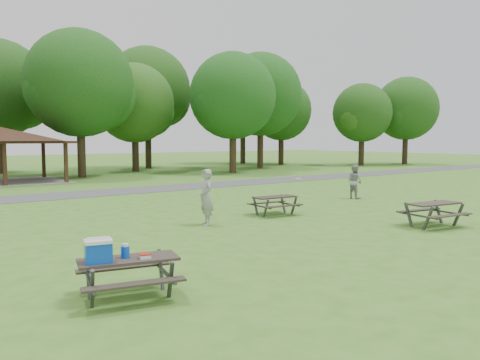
% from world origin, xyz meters
% --- Properties ---
extents(ground, '(160.00, 160.00, 0.00)m').
position_xyz_m(ground, '(0.00, 0.00, 0.00)').
color(ground, '#3C7020').
rests_on(ground, ground).
extents(asphalt_path, '(120.00, 3.20, 0.02)m').
position_xyz_m(asphalt_path, '(0.00, 14.00, 0.01)').
color(asphalt_path, '#454548').
rests_on(asphalt_path, ground).
extents(tree_row_e, '(8.40, 8.00, 11.02)m').
position_xyz_m(tree_row_e, '(2.10, 25.03, 6.78)').
color(tree_row_e, black).
rests_on(tree_row_e, ground).
extents(tree_row_f, '(7.35, 7.00, 9.55)m').
position_xyz_m(tree_row_f, '(8.09, 28.53, 5.84)').
color(tree_row_f, black).
rests_on(tree_row_f, ground).
extents(tree_row_g, '(7.77, 7.40, 10.25)m').
position_xyz_m(tree_row_g, '(14.09, 22.03, 6.33)').
color(tree_row_g, '#312316').
rests_on(tree_row_g, ground).
extents(tree_row_h, '(8.61, 8.20, 11.37)m').
position_xyz_m(tree_row_h, '(20.10, 25.53, 7.03)').
color(tree_row_h, '#301F15').
rests_on(tree_row_h, ground).
extents(tree_row_i, '(7.14, 6.80, 9.52)m').
position_xyz_m(tree_row_i, '(26.08, 29.03, 5.91)').
color(tree_row_i, black).
rests_on(tree_row_i, ground).
extents(tree_row_j, '(6.72, 6.40, 8.96)m').
position_xyz_m(tree_row_j, '(32.08, 22.53, 5.56)').
color(tree_row_j, black).
rests_on(tree_row_j, ground).
extents(tree_deep_b, '(8.40, 8.00, 11.13)m').
position_xyz_m(tree_deep_b, '(-1.90, 33.03, 6.89)').
color(tree_deep_b, black).
rests_on(tree_deep_b, ground).
extents(tree_deep_c, '(8.82, 8.40, 11.90)m').
position_xyz_m(tree_deep_c, '(11.10, 32.03, 7.44)').
color(tree_deep_c, black).
rests_on(tree_deep_c, ground).
extents(tree_deep_d, '(8.40, 8.00, 11.27)m').
position_xyz_m(tree_deep_d, '(24.10, 33.53, 7.03)').
color(tree_deep_d, black).
rests_on(tree_deep_d, ground).
extents(tree_flank_right, '(7.56, 7.20, 9.97)m').
position_xyz_m(tree_flank_right, '(38.09, 21.03, 6.15)').
color(tree_flank_right, black).
rests_on(tree_flank_right, ground).
extents(picnic_table_near, '(2.04, 1.79, 1.22)m').
position_xyz_m(picnic_table_near, '(-6.69, -2.50, 0.70)').
color(picnic_table_near, '#2E2621').
rests_on(picnic_table_near, ground).
extents(picnic_table_middle, '(1.82, 1.52, 0.73)m').
position_xyz_m(picnic_table_middle, '(1.83, 2.90, 0.54)').
color(picnic_table_middle, black).
rests_on(picnic_table_middle, ground).
extents(picnic_table_far, '(2.09, 1.78, 0.81)m').
position_xyz_m(picnic_table_far, '(4.42, -2.06, 0.60)').
color(picnic_table_far, '#302823').
rests_on(picnic_table_far, ground).
extents(frisbee_in_flight, '(0.28, 0.28, 0.02)m').
position_xyz_m(frisbee_in_flight, '(3.66, 3.51, 1.25)').
color(frisbee_in_flight, yellow).
rests_on(frisbee_in_flight, ground).
extents(frisbee_thrower, '(0.60, 0.77, 1.88)m').
position_xyz_m(frisbee_thrower, '(-1.43, 2.68, 0.94)').
color(frisbee_thrower, '#949597').
rests_on(frisbee_thrower, ground).
extents(frisbee_catcher, '(0.68, 0.84, 1.65)m').
position_xyz_m(frisbee_catcher, '(8.20, 4.25, 0.82)').
color(frisbee_catcher, gray).
rests_on(frisbee_catcher, ground).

